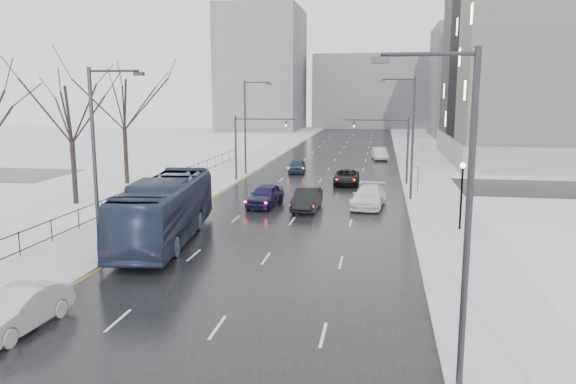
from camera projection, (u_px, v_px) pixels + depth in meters
The scene contains 27 objects.
road at pixel (330, 167), 66.78m from camera, with size 16.00×150.00×0.04m, color black.
cross_road at pixel (319, 183), 55.12m from camera, with size 130.00×10.00×0.04m, color black.
sidewalk_left at pixel (244, 165), 68.46m from camera, with size 5.00×150.00×0.16m, color silver.
sidewalk_right at pixel (420, 168), 65.07m from camera, with size 5.00×150.00×0.16m, color silver.
park_strip at pixel (170, 163), 69.99m from camera, with size 14.00×150.00×0.12m, color white.
tree_park_d at pixel (76, 205), 44.39m from camera, with size 8.75×8.75×12.50m, color black, non-canonical shape.
tree_park_e at pixel (127, 185), 54.17m from camera, with size 9.45×9.45×13.50m, color black, non-canonical shape.
iron_fence at pixel (108, 205), 39.58m from camera, with size 0.06×70.00×1.30m.
streetlight_r_near at pixel (461, 205), 15.91m from camera, with size 2.95×0.25×10.00m.
streetlight_r_mid at pixel (410, 132), 45.05m from camera, with size 2.95×0.25×10.00m.
streetlight_l_near at pixel (98, 156), 28.26m from camera, with size 2.95×0.25×10.00m.
streetlight_l_far at pixel (247, 123), 59.34m from camera, with size 2.95×0.25×10.00m.
lamppost_r_mid at pixel (462, 186), 35.35m from camera, with size 0.36×0.36×4.28m.
mast_signal_right at pixel (396, 142), 53.22m from camera, with size 6.10×0.33×6.50m.
mast_signal_left at pixel (246, 140), 55.58m from camera, with size 6.10×0.33×6.50m.
no_uturn_sign at pixel (418, 167), 49.35m from camera, with size 0.60×0.06×2.70m.
bldg_far_right at pixel (493, 81), 113.76m from camera, with size 24.00×20.00×22.00m, color slate.
bldg_far_left at pixel (262, 70), 131.01m from camera, with size 18.00×22.00×28.00m, color slate.
bldg_far_center at pixel (375, 92), 142.26m from camera, with size 30.00×18.00×18.00m, color slate.
sedan_left_near at pixel (18, 310), 20.73m from camera, with size 1.65×4.72×1.55m, color #B4B4B9.
bus at pixel (165, 209), 33.29m from camera, with size 3.15×13.48×3.76m, color #28334D.
sedan_center_near at pixel (265, 195), 43.52m from camera, with size 2.00×4.96×1.69m, color #1A1643.
sedan_right_near at pixel (307, 199), 42.22m from camera, with size 1.72×4.92×1.62m, color black.
sedan_right_cross at pixel (346, 177), 53.93m from camera, with size 2.33×5.06×1.41m, color black.
sedan_right_far at pixel (369, 196), 43.30m from camera, with size 2.29×5.63×1.63m, color white.
sedan_center_far at pixel (297, 166), 62.07m from camera, with size 1.75×4.36×1.49m, color #18304A.
sedan_right_distant at pixel (379, 153), 73.91m from camera, with size 1.69×4.86×1.60m, color #B8B5BB.
Camera 1 is at (5.88, -6.20, 8.76)m, focal length 35.00 mm.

